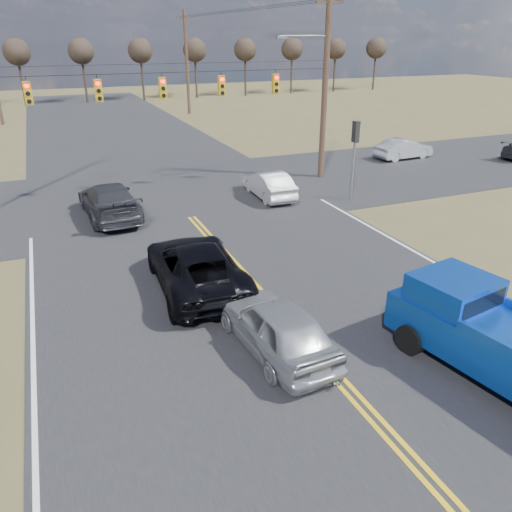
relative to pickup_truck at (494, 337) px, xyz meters
name	(u,v)px	position (x,y,z in m)	size (l,w,h in m)	color
ground	(368,413)	(-3.54, -0.08, -1.02)	(160.00, 160.00, 0.00)	brown
road_main	(220,249)	(-3.54, 9.92, -1.02)	(14.00, 120.00, 0.02)	#28282B
road_cross	(170,194)	(-3.54, 17.92, -1.02)	(120.00, 12.00, 0.02)	#28282B
signal_gantry	(174,93)	(-3.04, 17.71, 4.05)	(19.60, 4.83, 10.00)	#473323
utility_poles	(168,92)	(-3.54, 16.92, 4.21)	(19.60, 58.32, 10.00)	#473323
treeline	(129,69)	(-3.54, 26.89, 4.68)	(87.00, 117.80, 7.40)	#33261C
pickup_truck	(494,337)	(0.00, 0.00, 0.00)	(3.00, 5.87, 2.10)	black
silver_suv	(277,326)	(-4.40, 2.89, -0.28)	(1.75, 4.35, 1.48)	#97999E
black_suv	(196,266)	(-5.29, 7.16, -0.24)	(2.57, 5.58, 1.55)	black
white_car_queue	(269,184)	(1.01, 15.42, -0.34)	(1.44, 4.12, 1.36)	silver
dgrey_car_queue	(109,201)	(-6.92, 15.42, -0.24)	(2.19, 5.39, 1.57)	#34353A
cross_car_east_near	(404,149)	(12.92, 19.88, -0.35)	(4.07, 1.42, 1.34)	#ABAFB4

